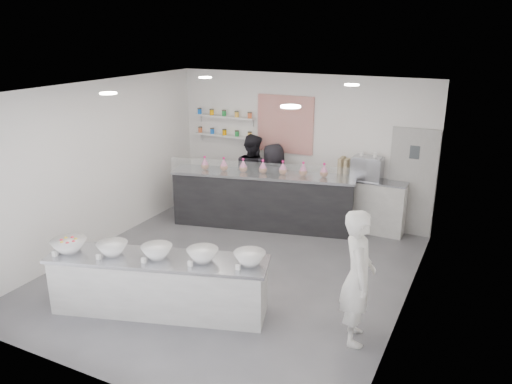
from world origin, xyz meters
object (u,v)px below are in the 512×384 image
woman_prep (358,277)px  back_bar (263,200)px  staff_right (273,182)px  espresso_ledge (368,205)px  espresso_machine (367,168)px  prep_counter (159,285)px  staff_left (252,175)px

woman_prep → back_bar: bearing=23.6°
woman_prep → staff_right: 4.37m
espresso_ledge → espresso_machine: 0.75m
prep_counter → espresso_machine: (1.82, 4.27, 0.86)m
back_bar → staff_left: bearing=119.4°
prep_counter → staff_right: (-0.04, 3.99, 0.40)m
espresso_ledge → staff_left: bearing=-175.8°
espresso_machine → back_bar: bearing=-158.9°
staff_left → staff_right: 0.55m
staff_right → prep_counter: bearing=107.1°
staff_left → staff_right: staff_left is taller
espresso_ledge → espresso_machine: bearing=180.0°
espresso_machine → staff_left: staff_left is taller
prep_counter → back_bar: (-0.07, 3.54, 0.14)m
back_bar → espresso_ledge: 2.10m
prep_counter → woman_prep: woman_prep is taller
staff_left → staff_right: bearing=-173.3°
staff_right → woman_prep: bearing=144.9°
prep_counter → woman_prep: bearing=-5.2°
espresso_ledge → back_bar: bearing=-159.6°
espresso_machine → espresso_ledge: bearing=0.0°
staff_left → espresso_machine: bearing=-158.8°
espresso_machine → staff_right: (-1.86, -0.28, -0.46)m
prep_counter → staff_left: size_ratio=1.75×
prep_counter → espresso_machine: bearing=49.6°
prep_counter → espresso_ledge: bearing=48.8°
back_bar → espresso_ledge: (1.96, 0.73, -0.03)m
staff_right → back_bar: bearing=102.9°
woman_prep → espresso_machine: bearing=-6.1°
staff_left → espresso_ledge: bearing=-158.9°
espresso_machine → woman_prep: size_ratio=0.32×
espresso_ledge → staff_left: 2.50m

